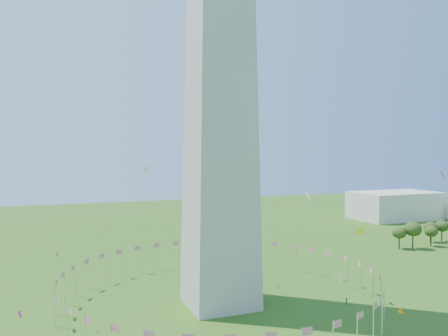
# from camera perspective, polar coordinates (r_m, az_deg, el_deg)

# --- Properties ---
(flag_ring) EXTENTS (80.24, 80.24, 9.00)m
(flag_ring) POSITION_cam_1_polar(r_m,az_deg,el_deg) (117.14, -0.53, -15.33)
(flag_ring) COLOR silver
(flag_ring) RESTS_ON ground
(gov_building_east_a) EXTENTS (50.00, 30.00, 16.00)m
(gov_building_east_a) POSITION_cam_1_polar(r_m,az_deg,el_deg) (280.71, 21.46, -4.56)
(gov_building_east_a) COLOR beige
(gov_building_east_a) RESTS_ON ground
(kites_aloft) EXTENTS (107.07, 61.08, 32.74)m
(kites_aloft) POSITION_cam_1_polar(r_m,az_deg,el_deg) (96.53, 13.20, -10.15)
(kites_aloft) COLOR yellow
(kites_aloft) RESTS_ON ground
(tree_line_east) EXTENTS (53.02, 15.04, 10.87)m
(tree_line_east) POSITION_cam_1_polar(r_m,az_deg,el_deg) (209.73, 26.11, -7.73)
(tree_line_east) COLOR #3B541C
(tree_line_east) RESTS_ON ground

